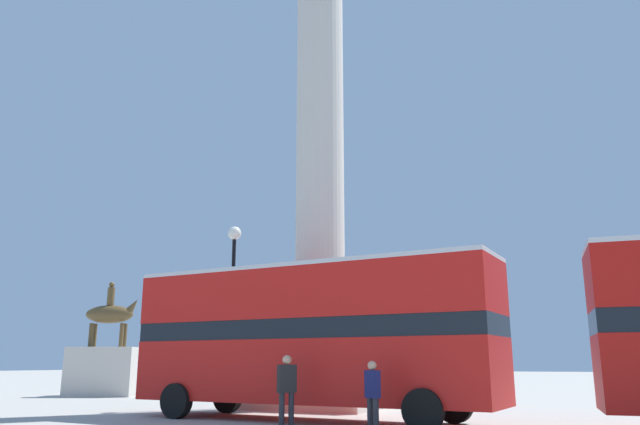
{
  "coord_description": "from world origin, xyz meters",
  "views": [
    {
      "loc": [
        9.6,
        -21.49,
        1.59
      ],
      "look_at": [
        0.0,
        0.0,
        7.27
      ],
      "focal_mm": 35.0,
      "sensor_mm": 36.0,
      "label": 1
    }
  ],
  "objects_px": {
    "street_lamp": "(233,291)",
    "pedestrian_near_lamp": "(287,387)",
    "equestrian_statue": "(106,364)",
    "pedestrian_by_plinth": "(373,393)",
    "monument_column": "(320,157)",
    "bus_a": "(310,334)"
  },
  "relations": [
    {
      "from": "monument_column",
      "to": "pedestrian_by_plinth",
      "type": "height_order",
      "value": "monument_column"
    },
    {
      "from": "street_lamp",
      "to": "pedestrian_by_plinth",
      "type": "xyz_separation_m",
      "value": [
        7.39,
        -5.59,
        -3.27
      ]
    },
    {
      "from": "street_lamp",
      "to": "pedestrian_by_plinth",
      "type": "distance_m",
      "value": 9.83
    },
    {
      "from": "street_lamp",
      "to": "pedestrian_near_lamp",
      "type": "height_order",
      "value": "street_lamp"
    },
    {
      "from": "pedestrian_near_lamp",
      "to": "bus_a",
      "type": "bearing_deg",
      "value": -127.21
    },
    {
      "from": "monument_column",
      "to": "equestrian_statue",
      "type": "xyz_separation_m",
      "value": [
        -12.96,
        3.08,
        -8.03
      ]
    },
    {
      "from": "bus_a",
      "to": "pedestrian_by_plinth",
      "type": "xyz_separation_m",
      "value": [
        2.71,
        -2.35,
        -1.49
      ]
    },
    {
      "from": "pedestrian_by_plinth",
      "to": "equestrian_statue",
      "type": "bearing_deg",
      "value": -174.17
    },
    {
      "from": "bus_a",
      "to": "street_lamp",
      "type": "height_order",
      "value": "street_lamp"
    },
    {
      "from": "bus_a",
      "to": "street_lamp",
      "type": "bearing_deg",
      "value": 150.05
    },
    {
      "from": "bus_a",
      "to": "pedestrian_by_plinth",
      "type": "distance_m",
      "value": 3.88
    },
    {
      "from": "street_lamp",
      "to": "pedestrian_near_lamp",
      "type": "distance_m",
      "value": 8.11
    },
    {
      "from": "street_lamp",
      "to": "pedestrian_by_plinth",
      "type": "height_order",
      "value": "street_lamp"
    },
    {
      "from": "pedestrian_near_lamp",
      "to": "monument_column",
      "type": "bearing_deg",
      "value": -119.85
    },
    {
      "from": "pedestrian_by_plinth",
      "to": "pedestrian_near_lamp",
      "type": "bearing_deg",
      "value": -146.81
    },
    {
      "from": "equestrian_statue",
      "to": "bus_a",
      "type": "bearing_deg",
      "value": -50.68
    },
    {
      "from": "monument_column",
      "to": "street_lamp",
      "type": "xyz_separation_m",
      "value": [
        -2.8,
        -1.69,
        -5.36
      ]
    },
    {
      "from": "equestrian_statue",
      "to": "pedestrian_by_plinth",
      "type": "distance_m",
      "value": 20.39
    },
    {
      "from": "equestrian_statue",
      "to": "street_lamp",
      "type": "xyz_separation_m",
      "value": [
        10.16,
        -4.76,
        2.66
      ]
    },
    {
      "from": "equestrian_statue",
      "to": "pedestrian_by_plinth",
      "type": "relative_size",
      "value": 3.42
    },
    {
      "from": "monument_column",
      "to": "pedestrian_near_lamp",
      "type": "bearing_deg",
      "value": -72.27
    },
    {
      "from": "bus_a",
      "to": "pedestrian_near_lamp",
      "type": "distance_m",
      "value": 2.65
    }
  ]
}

